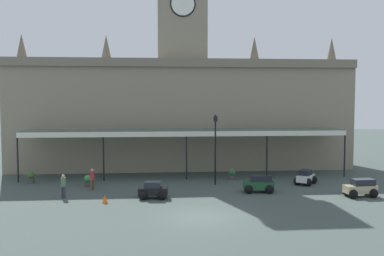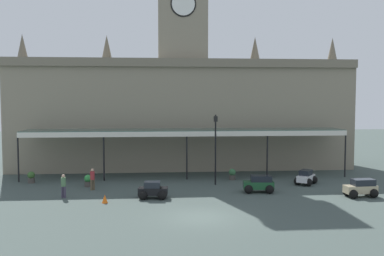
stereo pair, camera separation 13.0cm
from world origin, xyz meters
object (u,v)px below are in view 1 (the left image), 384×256
object	(u,v)px
planter_by_canopy	(31,177)
victorian_lamppost	(215,142)
traffic_cone	(105,199)
pedestrian_near_entrance	(63,185)
car_white_sedan	(306,178)
planter_forecourt_centre	(88,181)
planter_near_kerb	(232,174)
pedestrian_crossing_forecourt	(92,178)
car_beige_estate	(361,189)
car_green_estate	(259,185)
car_black_sedan	(153,191)

from	to	relation	value
planter_by_canopy	victorian_lamppost	bearing A→B (deg)	-7.49
traffic_cone	planter_by_canopy	bearing A→B (deg)	133.07
pedestrian_near_entrance	victorian_lamppost	world-z (taller)	victorian_lamppost
car_white_sedan	planter_forecourt_centre	bearing A→B (deg)	178.35
planter_near_kerb	pedestrian_crossing_forecourt	bearing A→B (deg)	-164.14
car_white_sedan	planter_by_canopy	xyz separation A→B (m)	(-22.60, 2.42, -0.01)
car_beige_estate	planter_forecourt_centre	bearing A→B (deg)	165.56
pedestrian_crossing_forecourt	car_green_estate	bearing A→B (deg)	-8.20
pedestrian_crossing_forecourt	victorian_lamppost	size ratio (longest dim) A/B	0.29
victorian_lamppost	traffic_cone	distance (m)	10.38
traffic_cone	planter_near_kerb	size ratio (longest dim) A/B	0.59
car_black_sedan	pedestrian_near_entrance	bearing A→B (deg)	173.76
car_black_sedan	planter_by_canopy	bearing A→B (deg)	147.95
car_black_sedan	planter_forecourt_centre	xyz separation A→B (m)	(-5.20, 4.45, -0.01)
pedestrian_near_entrance	planter_forecourt_centre	world-z (taller)	pedestrian_near_entrance
pedestrian_crossing_forecourt	pedestrian_near_entrance	xyz separation A→B (m)	(-1.65, -2.43, 0.00)
car_black_sedan	planter_near_kerb	bearing A→B (deg)	43.25
car_black_sedan	pedestrian_near_entrance	xyz separation A→B (m)	(-6.30, 0.69, 0.41)
pedestrian_near_entrance	planter_by_canopy	xyz separation A→B (m)	(-3.87, 5.68, -0.42)
car_beige_estate	pedestrian_crossing_forecourt	size ratio (longest dim) A/B	1.38
pedestrian_crossing_forecourt	planter_forecourt_centre	xyz separation A→B (m)	(-0.55, 1.33, -0.42)
planter_forecourt_centre	victorian_lamppost	bearing A→B (deg)	-0.45
car_black_sedan	car_green_estate	size ratio (longest dim) A/B	0.91
car_green_estate	pedestrian_near_entrance	distance (m)	14.21
car_black_sedan	planter_near_kerb	world-z (taller)	car_black_sedan
car_white_sedan	planter_near_kerb	distance (m)	6.16
pedestrian_crossing_forecourt	victorian_lamppost	world-z (taller)	victorian_lamppost
traffic_cone	car_white_sedan	bearing A→B (deg)	17.79
pedestrian_crossing_forecourt	car_black_sedan	bearing A→B (deg)	-33.87
car_white_sedan	planter_near_kerb	size ratio (longest dim) A/B	2.34
car_beige_estate	car_green_estate	distance (m)	7.21
traffic_cone	car_green_estate	bearing A→B (deg)	12.17
planter_near_kerb	planter_forecourt_centre	bearing A→B (deg)	-170.90
planter_by_canopy	pedestrian_near_entrance	bearing A→B (deg)	-55.72
car_white_sedan	traffic_cone	xyz separation A→B (m)	(-15.64, -5.02, -0.22)
pedestrian_crossing_forecourt	victorian_lamppost	distance (m)	10.09
victorian_lamppost	planter_forecourt_centre	size ratio (longest dim) A/B	5.97
car_black_sedan	pedestrian_crossing_forecourt	bearing A→B (deg)	146.13
traffic_cone	planter_forecourt_centre	world-z (taller)	planter_forecourt_centre
car_black_sedan	pedestrian_near_entrance	size ratio (longest dim) A/B	1.27
planter_near_kerb	planter_by_canopy	bearing A→B (deg)	-180.00
car_white_sedan	victorian_lamppost	bearing A→B (deg)	176.70
car_black_sedan	victorian_lamppost	size ratio (longest dim) A/B	0.37
car_black_sedan	pedestrian_crossing_forecourt	xyz separation A→B (m)	(-4.65, 3.12, 0.41)
car_black_sedan	planter_near_kerb	distance (m)	9.29
car_white_sedan	planter_near_kerb	world-z (taller)	car_white_sedan
car_black_sedan	car_white_sedan	size ratio (longest dim) A/B	0.94
car_black_sedan	planter_by_canopy	distance (m)	11.99
car_black_sedan	traffic_cone	bearing A→B (deg)	-161.40
victorian_lamppost	planter_forecourt_centre	xyz separation A→B (m)	(-10.22, 0.08, -3.01)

